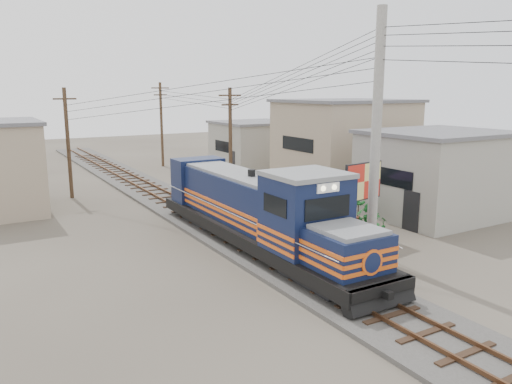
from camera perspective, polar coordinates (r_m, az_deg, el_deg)
ground at (r=19.80m, az=4.40°, el=-8.71°), size 120.00×120.00×0.00m
ballast at (r=28.20m, az=-7.24°, el=-2.39°), size 3.60×70.00×0.16m
track at (r=28.16m, az=-7.25°, el=-2.04°), size 1.15×70.00×0.12m
locomotive at (r=21.55m, az=0.25°, el=-2.35°), size 2.80×15.25×3.78m
utility_pole_main at (r=20.49m, az=13.55°, el=6.07°), size 0.40×0.40×10.00m
wooden_pole_mid at (r=33.06m, az=-2.94°, el=6.08°), size 1.60×0.24×7.00m
wooden_pole_far at (r=45.98m, az=-10.75°, el=7.78°), size 1.60×0.24×7.50m
wooden_pole_left at (r=33.84m, az=-20.70°, el=5.48°), size 1.60×0.24×7.00m
power_lines at (r=25.94m, az=-6.62°, el=13.09°), size 9.65×19.00×3.30m
shophouse_front at (r=29.02m, az=19.97°, el=1.99°), size 7.35×6.30×4.70m
shophouse_mid at (r=35.92m, az=10.02°, el=5.45°), size 8.40×7.35×6.20m
shophouse_back at (r=43.31m, az=-0.16°, el=5.33°), size 6.30×6.30×4.20m
billboard at (r=23.08m, az=12.16°, el=0.97°), size 2.36×0.47×3.66m
market_umbrella at (r=25.45m, az=9.02°, el=1.24°), size 2.63×2.63×2.66m
vendor at (r=29.19m, az=6.85°, el=-0.51°), size 0.67×0.58×1.55m
plant_nursery at (r=25.41m, az=10.87°, el=-3.22°), size 3.16×3.30×1.08m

